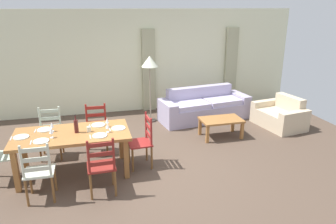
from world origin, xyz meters
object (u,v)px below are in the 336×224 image
Objects in this scene: dining_chair_near_right at (102,166)px; armchair_upholstered at (281,116)px; dining_chair_head_east at (143,141)px; coffee_cup_primary at (89,129)px; dining_chair_near_left at (39,172)px; coffee_table at (221,122)px; wine_glass_near_left at (51,131)px; couch at (203,108)px; dining_chair_far_right at (97,129)px; wine_glass_far_left at (52,125)px; dining_chair_far_left at (51,133)px; wine_glass_near_right at (108,126)px; wine_bottle at (76,126)px; standing_lamp at (150,65)px; wine_glass_far_right at (107,121)px; dining_table at (72,138)px.

armchair_upholstered is (4.33, 1.90, -0.23)m from dining_chair_near_right.
coffee_cup_primary is at bearing 179.48° from dining_chair_head_east.
coffee_table is (3.55, 1.58, -0.12)m from dining_chair_near_left.
couch is (3.44, 2.20, -0.57)m from wine_glass_near_left.
dining_chair_far_right is at bearing -175.42° from armchair_upholstered.
dining_chair_near_right is 1.25m from wine_glass_far_left.
wine_glass_near_right is at bearing -41.55° from dining_chair_far_left.
wine_glass_far_left is at bearing 173.60° from dining_chair_head_east.
wine_glass_far_left is at bearing 163.45° from wine_glass_near_right.
dining_chair_near_left is 1.74m from dining_chair_far_right.
armchair_upholstered is (5.19, 0.34, -0.23)m from dining_chair_far_left.
wine_bottle is 3.17m from coffee_table.
armchair_upholstered is at bearing 16.59° from wine_glass_near_right.
coffee_cup_primary is (-0.91, 0.01, 0.32)m from dining_chair_head_east.
couch is at bearing 29.20° from wine_glass_far_left.
armchair_upholstered is (1.67, 0.26, -0.11)m from coffee_table.
dining_chair_head_east reaches higher than couch.
wine_glass_far_left is at bearing 128.77° from dining_chair_near_right.
dining_chair_near_left is 5.96× the size of wine_glass_near_left.
wine_glass_near_left is 0.10× the size of standing_lamp.
wine_glass_far_right is 0.18× the size of coffee_table.
dining_chair_near_right is at bearing -79.30° from coffee_cup_primary.
wine_glass_far_right is 3.24m from couch.
couch reaches higher than dining_table.
dining_chair_far_right reaches higher than wine_glass_near_left.
wine_bottle is at bearing -165.59° from wine_glass_far_right.
dining_chair_near_left is 1.00× the size of dining_chair_near_right.
couch is 2.63× the size of coffee_table.
coffee_table is at bearing 16.38° from wine_glass_far_right.
dining_chair_near_right is at bearing -114.16° from standing_lamp.
wine_glass_far_left is 0.10× the size of standing_lamp.
wine_glass_near_right is at bearing -116.80° from standing_lamp.
dining_table is 2.98m from standing_lamp.
wine_glass_far_left is (-0.31, 0.15, 0.20)m from dining_table.
dining_table is 0.22m from wine_bottle.
wine_bottle reaches higher than dining_table.
dining_chair_far_left is at bearing 179.28° from dining_chair_far_right.
dining_chair_head_east is (0.76, 0.76, 0.00)m from dining_chair_near_right.
wine_bottle is 1.96× the size of wine_glass_far_left.
standing_lamp is at bearing 132.75° from coffee_table.
standing_lamp is (0.60, 2.28, 0.93)m from dining_chair_head_east.
wine_glass_far_right is at bearing -163.62° from coffee_table.
dining_chair_head_east reaches higher than wine_glass_far_left.
wine_bottle is 3.51× the size of coffee_cup_primary.
dining_chair_head_east is at bearing 4.16° from wine_glass_near_left.
dining_chair_near_right is 5.96× the size of wine_glass_near_left.
coffee_cup_primary reaches higher than couch.
dining_chair_far_right is 1.07× the size of coffee_table.
coffee_table is at bearing 16.04° from wine_bottle.
dining_chair_head_east is 10.67× the size of coffee_cup_primary.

